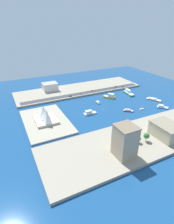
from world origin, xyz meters
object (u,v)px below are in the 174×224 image
patrol_launch_navy (98,102)px  hatchback_blue (123,87)px  ferry_green_doubledeck (129,93)px  apartment_midrise_tan (125,141)px  pickup_red (116,87)px  traffic_light_waterfront (87,92)px  tugboat_red (128,111)px  sailboat_small_white (142,109)px  catamaran_blue (162,107)px  hotel_broad_white (50,87)px  van_white (92,91)px  office_block_beige (166,130)px  ferry_yellow_fast (110,96)px  opera_landmark (45,116)px  ferry_white_commuter (90,113)px  sedan_silver (81,94)px  suv_black (70,96)px  barge_flat_brown (153,99)px

patrol_launch_navy → hatchback_blue: hatchback_blue is taller
ferry_green_doubledeck → apartment_midrise_tan: 178.68m
pickup_red → traffic_light_waterfront: 68.01m
tugboat_red → sailboat_small_white: bearing=-100.0°
catamaran_blue → hotel_broad_white: bearing=42.4°
catamaran_blue → traffic_light_waterfront: bearing=39.4°
van_white → traffic_light_waterfront: bearing=126.1°
office_block_beige → hatchback_blue: office_block_beige is taller
office_block_beige → pickup_red: 174.29m
patrol_launch_navy → hotel_broad_white: hotel_broad_white is taller
sailboat_small_white → ferry_yellow_fast: size_ratio=0.53×
apartment_midrise_tan → opera_landmark: apartment_midrise_tan is taller
pickup_red → hatchback_blue: size_ratio=0.97×
ferry_white_commuter → patrol_launch_navy: ferry_white_commuter is taller
ferry_green_doubledeck → pickup_red: ferry_green_doubledeck is taller
ferry_white_commuter → van_white: ferry_white_commuter is taller
office_block_beige → catamaran_blue: bearing=-45.4°
hotel_broad_white → sedan_silver: 63.30m
hatchback_blue → sedan_silver: (0.71, 91.18, 0.01)m
suv_black → sedan_silver: bearing=-87.4°
sailboat_small_white → ferry_white_commuter: bearing=74.4°
suv_black → barge_flat_brown: bearing=-119.7°
pickup_red → ferry_yellow_fast: bearing=134.7°
van_white → hotel_broad_white: bearing=59.9°
office_block_beige → apartment_midrise_tan: bearing=94.8°
apartment_midrise_tan → suv_black: bearing=-3.7°
ferry_yellow_fast → sedan_silver: (30.89, 41.19, 0.80)m
hatchback_blue → opera_landmark: size_ratio=0.13×
ferry_yellow_fast → pickup_red: ferry_yellow_fast is taller
patrol_launch_navy → van_white: 49.59m
suv_black → pickup_red: bearing=-85.9°
ferry_green_doubledeck → suv_black: size_ratio=6.09×
apartment_midrise_tan → hotel_broad_white: (212.61, 11.60, -9.29)m
sailboat_small_white → suv_black: sailboat_small_white is taller
barge_flat_brown → office_block_beige: 116.00m
barge_flat_brown → sedan_silver: 125.42m
patrol_launch_navy → suv_black: 51.49m
van_white → opera_landmark: bearing=123.7°
ferry_green_doubledeck → apartment_midrise_tan: bearing=140.1°
ferry_white_commuter → pickup_red: bearing=-52.0°
office_block_beige → suv_black: (160.24, 50.67, -7.11)m
sedan_silver → suv_black: sedan_silver is taller
hatchback_blue → opera_landmark: (-63.02, 171.79, 5.31)m
barge_flat_brown → office_block_beige: office_block_beige is taller
catamaran_blue → sedan_silver: bearing=42.2°
ferry_yellow_fast → hatchback_blue: size_ratio=3.97×
tugboat_red → hotel_broad_white: size_ratio=0.50×
hotel_broad_white → hatchback_blue: hotel_broad_white is taller
hotel_broad_white → van_white: size_ratio=5.49×
ferry_white_commuter → office_block_beige: (-91.22, -48.79, 8.62)m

